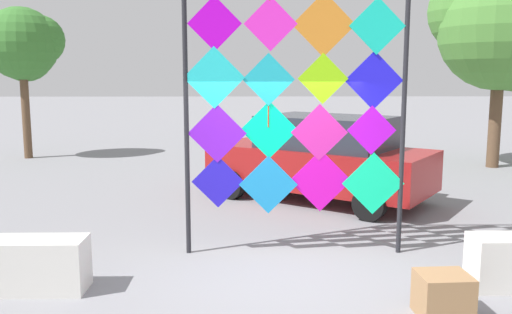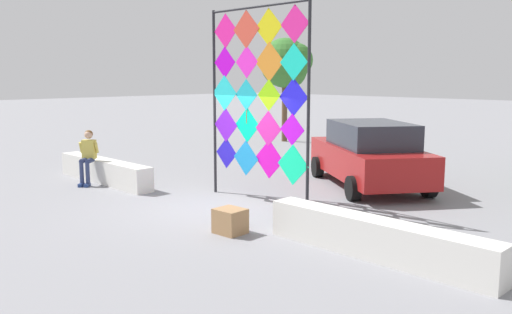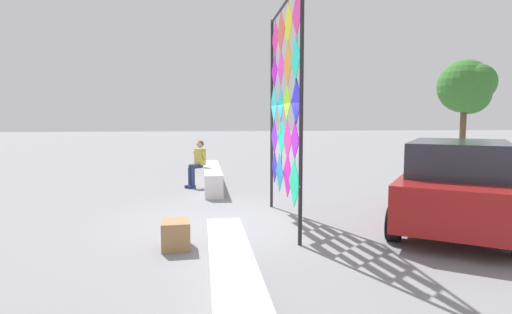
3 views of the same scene
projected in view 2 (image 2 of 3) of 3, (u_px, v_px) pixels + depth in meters
name	position (u px, v px, depth m)	size (l,w,h in m)	color
ground	(213.00, 208.00, 12.10)	(120.00, 120.00, 0.00)	gray
plaza_ledge_left	(104.00, 171.00, 14.99)	(4.18, 0.51, 0.65)	silver
plaza_ledge_right	(376.00, 238.00, 8.77)	(4.18, 0.51, 0.65)	silver
kite_display_rack	(257.00, 93.00, 12.30)	(3.18, 0.10, 4.56)	#232328
seated_vendor	(88.00, 153.00, 14.62)	(0.69, 0.72, 1.50)	navy
parked_car	(369.00, 154.00, 14.32)	(4.83, 4.22, 1.76)	maroon
cardboard_box_large	(230.00, 221.00, 10.15)	(0.55, 0.48, 0.48)	#9E754C
tree_palm_like	(288.00, 65.00, 23.99)	(2.36, 2.22, 4.66)	brown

